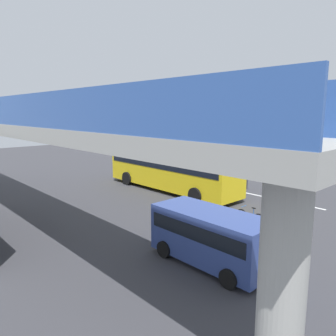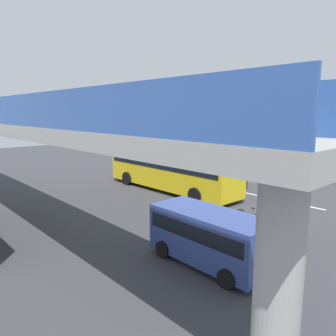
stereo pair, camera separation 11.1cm
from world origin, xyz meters
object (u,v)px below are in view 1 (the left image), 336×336
parked_van (211,234)px  bicycle_orange (249,242)px  pedestrian (246,177)px  traffic_sign (220,162)px  bicycle_blue (250,218)px  city_bus (170,165)px  bicycle_black (259,229)px

parked_van → bicycle_orange: 2.26m
pedestrian → traffic_sign: traffic_sign is taller
bicycle_blue → city_bus: bearing=-14.3°
city_bus → bicycle_black: size_ratio=6.52×
bicycle_black → bicycle_blue: size_ratio=1.00×
bicycle_black → traffic_sign: (7.94, -7.12, 1.52)m
city_bus → traffic_sign: size_ratio=4.12×
city_bus → parked_van: 11.90m
parked_van → city_bus: bearing=-35.7°
parked_van → pedestrian: bearing=-62.0°
city_bus → bicycle_black: (-9.47, 3.21, -1.51)m
pedestrian → bicycle_orange: bearing=124.5°
bicycle_blue → bicycle_black: bearing=137.3°
bicycle_blue → pedestrian: bearing=-54.6°
city_bus → bicycle_orange: size_ratio=6.52×
bicycle_black → pedestrian: 9.75m
traffic_sign → pedestrian: bearing=-163.3°
city_bus → pedestrian: 5.83m
parked_van → traffic_sign: traffic_sign is taller
city_bus → bicycle_black: city_bus is taller
city_bus → parked_van: (-9.64, 6.93, -0.70)m
bicycle_black → pedestrian: size_ratio=0.99×
parked_van → bicycle_black: 3.81m
city_bus → bicycle_blue: bearing=165.7°
parked_van → traffic_sign: size_ratio=1.71×
city_bus → traffic_sign: 4.19m
parked_van → bicycle_blue: size_ratio=2.71×
bicycle_orange → city_bus: bearing=-25.9°
bicycle_orange → traffic_sign: (8.47, -8.76, 1.52)m
bicycle_black → bicycle_orange: 1.72m
bicycle_black → traffic_sign: size_ratio=0.63×
bicycle_black → traffic_sign: bearing=-41.9°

